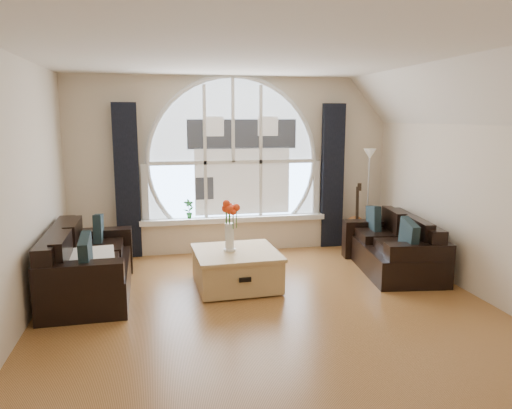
% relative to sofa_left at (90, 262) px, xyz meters
% --- Properties ---
extents(ground, '(5.00, 5.50, 0.01)m').
position_rel_sofa_left_xyz_m(ground, '(1.98, -1.07, -0.40)').
color(ground, brown).
rests_on(ground, ground).
extents(ceiling, '(5.00, 5.50, 0.01)m').
position_rel_sofa_left_xyz_m(ceiling, '(1.98, -1.07, 2.30)').
color(ceiling, silver).
rests_on(ceiling, ground).
extents(wall_back, '(5.00, 0.01, 2.70)m').
position_rel_sofa_left_xyz_m(wall_back, '(1.98, 1.68, 0.95)').
color(wall_back, beige).
rests_on(wall_back, ground).
extents(wall_front, '(5.00, 0.01, 2.70)m').
position_rel_sofa_left_xyz_m(wall_front, '(1.98, -3.82, 0.95)').
color(wall_front, beige).
rests_on(wall_front, ground).
extents(wall_left, '(0.01, 5.50, 2.70)m').
position_rel_sofa_left_xyz_m(wall_left, '(-0.52, -1.07, 0.95)').
color(wall_left, beige).
rests_on(wall_left, ground).
extents(wall_right, '(0.01, 5.50, 2.70)m').
position_rel_sofa_left_xyz_m(wall_right, '(4.48, -1.07, 0.95)').
color(wall_right, beige).
rests_on(wall_right, ground).
extents(attic_slope, '(0.92, 5.50, 0.72)m').
position_rel_sofa_left_xyz_m(attic_slope, '(4.18, -1.07, 1.95)').
color(attic_slope, silver).
rests_on(attic_slope, ground).
extents(arched_window, '(2.60, 0.06, 2.15)m').
position_rel_sofa_left_xyz_m(arched_window, '(1.98, 1.65, 1.23)').
color(arched_window, silver).
rests_on(arched_window, wall_back).
extents(window_sill, '(2.90, 0.22, 0.08)m').
position_rel_sofa_left_xyz_m(window_sill, '(1.98, 1.58, 0.11)').
color(window_sill, white).
rests_on(window_sill, wall_back).
extents(window_frame, '(2.76, 0.08, 2.15)m').
position_rel_sofa_left_xyz_m(window_frame, '(1.98, 1.62, 1.23)').
color(window_frame, white).
rests_on(window_frame, wall_back).
extents(neighbor_house, '(1.70, 0.02, 1.50)m').
position_rel_sofa_left_xyz_m(neighbor_house, '(2.13, 1.63, 1.10)').
color(neighbor_house, silver).
rests_on(neighbor_house, wall_back).
extents(curtain_left, '(0.35, 0.12, 2.30)m').
position_rel_sofa_left_xyz_m(curtain_left, '(0.38, 1.56, 0.75)').
color(curtain_left, black).
rests_on(curtain_left, ground).
extents(curtain_right, '(0.35, 0.12, 2.30)m').
position_rel_sofa_left_xyz_m(curtain_right, '(3.58, 1.56, 0.75)').
color(curtain_right, black).
rests_on(curtain_right, ground).
extents(sofa_left, '(0.94, 1.82, 0.80)m').
position_rel_sofa_left_xyz_m(sofa_left, '(0.00, 0.00, 0.00)').
color(sofa_left, black).
rests_on(sofa_left, ground).
extents(sofa_right, '(1.02, 1.72, 0.73)m').
position_rel_sofa_left_xyz_m(sofa_right, '(3.94, 0.13, 0.00)').
color(sofa_right, black).
rests_on(sofa_right, ground).
extents(coffee_chest, '(1.06, 1.06, 0.50)m').
position_rel_sofa_left_xyz_m(coffee_chest, '(1.75, -0.07, -0.15)').
color(coffee_chest, tan).
rests_on(coffee_chest, ground).
extents(throw_blanket, '(0.61, 0.61, 0.10)m').
position_rel_sofa_left_xyz_m(throw_blanket, '(0.03, -0.21, 0.10)').
color(throw_blanket, silver).
rests_on(throw_blanket, sofa_left).
extents(vase_flowers, '(0.24, 0.24, 0.70)m').
position_rel_sofa_left_xyz_m(vase_flowers, '(1.67, -0.05, 0.45)').
color(vase_flowers, white).
rests_on(vase_flowers, coffee_chest).
extents(floor_lamp, '(0.24, 0.24, 1.60)m').
position_rel_sofa_left_xyz_m(floor_lamp, '(4.10, 1.34, 0.40)').
color(floor_lamp, '#B2B2B2').
rests_on(floor_lamp, ground).
extents(guitar, '(0.42, 0.34, 1.06)m').
position_rel_sofa_left_xyz_m(guitar, '(3.94, 1.42, 0.13)').
color(guitar, brown).
rests_on(guitar, ground).
extents(potted_plant, '(0.18, 0.15, 0.30)m').
position_rel_sofa_left_xyz_m(potted_plant, '(1.28, 1.58, 0.30)').
color(potted_plant, '#1E6023').
rests_on(potted_plant, window_sill).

